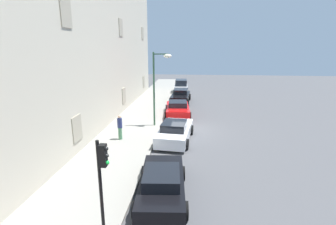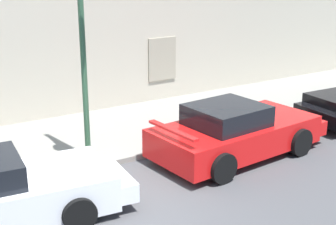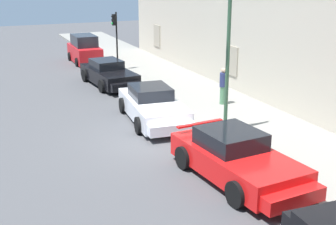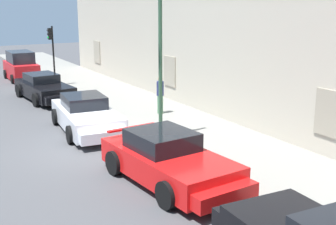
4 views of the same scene
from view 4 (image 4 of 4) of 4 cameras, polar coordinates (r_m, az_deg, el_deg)
ground_plane at (r=16.18m, az=-10.07°, el=-4.51°), size 80.00×80.00×0.00m
sidewalk at (r=17.90m, az=2.52°, el=-2.26°), size 60.00×4.22×0.14m
sportscar_red_lead at (r=24.37m, az=-15.24°, el=2.90°), size 5.00×2.30×1.34m
sportscar_yellow_flank at (r=18.09m, az=-10.12°, el=-0.53°), size 5.15×2.48×1.38m
sportscar_white_middle at (r=12.78m, az=0.45°, el=-6.30°), size 5.01×2.54×1.44m
hatchback_distant at (r=31.07m, az=-18.05°, el=5.45°), size 3.74×1.79×1.87m
traffic_light at (r=27.46m, az=-14.47°, el=8.23°), size 0.22×0.36×3.49m
street_lamp at (r=15.72m, az=-2.37°, el=10.24°), size 0.44×1.42×5.66m
pedestrian_admiring at (r=20.08m, az=-0.99°, el=2.31°), size 0.43×0.43×1.68m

